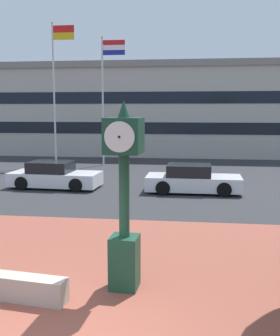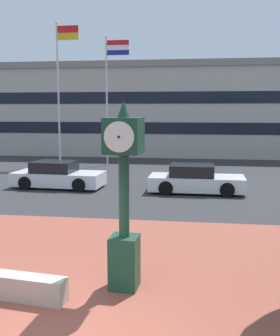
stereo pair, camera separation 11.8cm
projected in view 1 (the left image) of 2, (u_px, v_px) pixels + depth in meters
The scene contains 7 objects.
plaza_brick_paving at pixel (86, 293), 8.47m from camera, with size 44.00×11.54×0.01m, color brown.
street_clock at pixel (124, 196), 8.48m from camera, with size 0.77×0.84×3.95m.
car_street_near at pixel (54, 176), 19.89m from camera, with size 4.40×2.09×1.28m.
car_street_mid at pixel (192, 180), 18.79m from camera, with size 4.31×1.94×1.28m.
flagpole_primary at pixel (56, 83), 27.69m from camera, with size 1.56×0.14×9.55m.
flagpole_secondary at pixel (105, 90), 27.33m from camera, with size 1.59×0.14×8.54m.
civic_building at pixel (154, 110), 39.31m from camera, with size 30.97×15.95×7.49m.
Camera 1 is at (2.15, -6.04, 3.77)m, focal length 43.96 mm.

